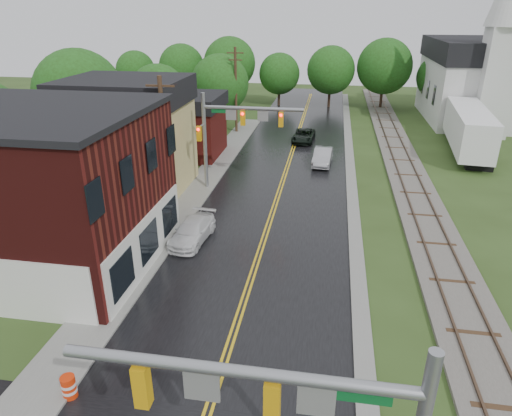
% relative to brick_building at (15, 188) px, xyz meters
% --- Properties ---
extents(main_road, '(10.00, 90.00, 0.02)m').
position_rel_brick_building_xyz_m(main_road, '(12.48, 15.00, -4.15)').
color(main_road, black).
rests_on(main_road, ground).
extents(curb_right, '(0.80, 70.00, 0.12)m').
position_rel_brick_building_xyz_m(curb_right, '(17.88, 20.00, -4.15)').
color(curb_right, gray).
rests_on(curb_right, ground).
extents(sidewalk_left, '(2.40, 50.00, 0.12)m').
position_rel_brick_building_xyz_m(sidewalk_left, '(6.28, 10.00, -4.15)').
color(sidewalk_left, gray).
rests_on(sidewalk_left, ground).
extents(brick_building, '(14.30, 10.30, 8.30)m').
position_rel_brick_building_xyz_m(brick_building, '(0.00, 0.00, 0.00)').
color(brick_building, '#47110F').
rests_on(brick_building, ground).
extents(yellow_house, '(8.00, 7.00, 6.40)m').
position_rel_brick_building_xyz_m(yellow_house, '(1.48, 11.00, -0.95)').
color(yellow_house, tan).
rests_on(yellow_house, ground).
extents(darkred_building, '(7.00, 6.00, 4.40)m').
position_rel_brick_building_xyz_m(darkred_building, '(2.48, 20.00, -1.95)').
color(darkred_building, '#3F0F0C').
rests_on(darkred_building, ground).
extents(church, '(10.40, 18.40, 20.00)m').
position_rel_brick_building_xyz_m(church, '(32.48, 38.74, 1.68)').
color(church, silver).
rests_on(church, ground).
extents(railroad, '(3.20, 80.00, 0.30)m').
position_rel_brick_building_xyz_m(railroad, '(22.48, 20.00, -4.05)').
color(railroad, '#59544C').
rests_on(railroad, ground).
extents(traffic_signal_far, '(7.34, 0.43, 7.20)m').
position_rel_brick_building_xyz_m(traffic_signal_far, '(9.01, 12.00, 0.82)').
color(traffic_signal_far, gray).
rests_on(traffic_signal_far, ground).
extents(utility_pole_b, '(1.80, 0.28, 9.00)m').
position_rel_brick_building_xyz_m(utility_pole_b, '(5.68, 7.00, 0.57)').
color(utility_pole_b, '#382616').
rests_on(utility_pole_b, ground).
extents(utility_pole_c, '(1.80, 0.28, 9.00)m').
position_rel_brick_building_xyz_m(utility_pole_c, '(5.68, 29.00, 0.57)').
color(utility_pole_c, '#382616').
rests_on(utility_pole_c, ground).
extents(tree_left_b, '(7.60, 7.60, 9.69)m').
position_rel_brick_building_xyz_m(tree_left_b, '(-5.36, 16.90, 1.57)').
color(tree_left_b, black).
rests_on(tree_left_b, ground).
extents(tree_left_c, '(6.00, 6.00, 7.65)m').
position_rel_brick_building_xyz_m(tree_left_c, '(-1.36, 24.90, 0.36)').
color(tree_left_c, black).
rests_on(tree_left_c, ground).
extents(tree_left_e, '(6.40, 6.40, 8.16)m').
position_rel_brick_building_xyz_m(tree_left_e, '(3.64, 30.90, 0.66)').
color(tree_left_e, black).
rests_on(tree_left_e, ground).
extents(suv_dark, '(2.34, 4.61, 1.25)m').
position_rel_brick_building_xyz_m(suv_dark, '(13.28, 26.33, -3.53)').
color(suv_dark, black).
rests_on(suv_dark, ground).
extents(sedan_silver, '(1.78, 4.40, 1.42)m').
position_rel_brick_building_xyz_m(sedan_silver, '(15.46, 19.15, -3.44)').
color(sedan_silver, '#A1A1A6').
rests_on(sedan_silver, ground).
extents(pickup_white, '(2.18, 4.50, 1.26)m').
position_rel_brick_building_xyz_m(pickup_white, '(8.35, 3.35, -3.52)').
color(pickup_white, white).
rests_on(pickup_white, ground).
extents(semi_trailer, '(4.25, 13.54, 4.13)m').
position_rel_brick_building_xyz_m(semi_trailer, '(28.70, 24.94, -1.72)').
color(semi_trailer, black).
rests_on(semi_trailer, ground).
extents(construction_barrel, '(0.55, 0.55, 0.90)m').
position_rel_brick_building_xyz_m(construction_barrel, '(7.48, -8.80, -3.70)').
color(construction_barrel, red).
rests_on(construction_barrel, ground).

